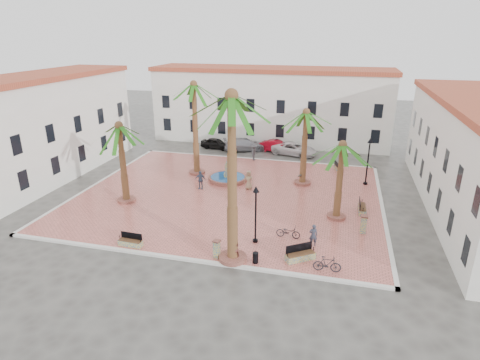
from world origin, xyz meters
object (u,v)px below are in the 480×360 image
at_px(bollard_se, 217,249).
at_px(car_white, 294,149).
at_px(cyclist_a, 313,235).
at_px(pedestrian_fountain_a, 249,180).
at_px(lamppost_s, 256,205).
at_px(car_black, 216,143).
at_px(palm_sw, 120,135).
at_px(bicycle_a, 288,232).
at_px(palm_nw, 194,94).
at_px(pedestrian_north, 254,152).
at_px(palm_ne, 306,121).
at_px(lamppost_e, 369,153).
at_px(bollard_n, 234,156).
at_px(bicycle_b, 327,264).
at_px(pedestrian_fountain_b, 200,180).
at_px(car_silver, 245,145).
at_px(pedestrian_east, 303,175).
at_px(palm_s, 232,114).
at_px(bench_ne, 338,168).
at_px(palm_e, 342,154).
at_px(fountain, 228,178).
at_px(bench_s, 131,242).
at_px(cyclist_b, 234,248).
at_px(bench_se, 300,256).
at_px(bollard_e, 364,224).
at_px(car_red, 277,146).
at_px(litter_bin, 255,258).
at_px(bench_e, 362,208).

height_order(bollard_se, car_white, car_white).
distance_m(cyclist_a, pedestrian_fountain_a, 11.15).
relative_size(lamppost_s, car_black, 1.07).
distance_m(palm_sw, car_black, 18.90).
bearing_deg(car_black, bicycle_a, -142.69).
height_order(palm_nw, pedestrian_north, palm_nw).
distance_m(palm_ne, lamppost_e, 6.66).
bearing_deg(palm_sw, cyclist_a, -13.17).
height_order(lamppost_s, lamppost_e, lamppost_e).
height_order(bollard_n, pedestrian_north, pedestrian_north).
xyz_separation_m(lamppost_s, bicycle_a, (2.11, 1.15, -2.33)).
bearing_deg(car_white, bicycle_b, -153.57).
bearing_deg(pedestrian_fountain_b, car_silver, 82.34).
height_order(palm_nw, lamppost_e, palm_nw).
bearing_deg(pedestrian_east, pedestrian_fountain_b, -47.74).
bearing_deg(palm_s, bicycle_b, 1.19).
height_order(palm_sw, bench_ne, palm_sw).
bearing_deg(palm_e, pedestrian_fountain_b, 165.49).
xyz_separation_m(fountain, car_white, (5.13, 10.62, 0.31)).
height_order(bollard_se, cyclist_a, cyclist_a).
relative_size(palm_s, bicycle_b, 6.39).
distance_m(pedestrian_fountain_a, car_black, 14.61).
bearing_deg(car_black, bollard_se, -154.62).
bearing_deg(bicycle_b, bench_s, 88.12).
xyz_separation_m(palm_ne, pedestrian_fountain_a, (-4.63, -2.59, -5.14)).
bearing_deg(palm_s, car_silver, 101.85).
bearing_deg(cyclist_a, cyclist_b, 19.98).
distance_m(bench_se, bollard_e, 6.19).
xyz_separation_m(car_black, car_white, (9.77, -0.34, 0.07)).
height_order(fountain, pedestrian_fountain_a, fountain).
xyz_separation_m(bicycle_a, car_red, (-4.34, 21.45, 0.11)).
bearing_deg(palm_e, bollard_e, -47.82).
relative_size(palm_s, bicycle_a, 6.33).
bearing_deg(pedestrian_east, car_black, -110.59).
height_order(palm_s, pedestrian_east, palm_s).
bearing_deg(litter_bin, fountain, 112.60).
bearing_deg(cyclist_a, palm_e, -119.41).
xyz_separation_m(cyclist_a, bicycle_b, (1.08, -2.93, -0.28)).
relative_size(bollard_e, cyclist_b, 0.82).
xyz_separation_m(palm_e, lamppost_e, (2.47, 8.12, -2.09)).
distance_m(pedestrian_fountain_b, car_black, 14.02).
distance_m(palm_sw, lamppost_s, 13.18).
distance_m(bicycle_b, pedestrian_north, 22.56).
bearing_deg(litter_bin, bench_s, 179.88).
height_order(bench_s, cyclist_b, cyclist_b).
distance_m(bench_e, car_red, 18.33).
xyz_separation_m(bench_ne, bicycle_a, (-3.04, -15.88, 0.20)).
relative_size(bicycle_a, car_black, 0.44).
bearing_deg(bollard_se, bicycle_a, 42.85).
bearing_deg(car_silver, pedestrian_fountain_b, 154.47).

